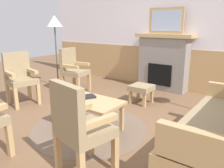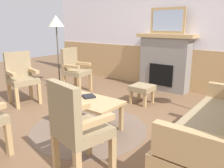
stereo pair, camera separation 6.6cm
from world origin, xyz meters
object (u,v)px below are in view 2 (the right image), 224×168
(armchair_front_left, at_px, (77,125))
(armchair_near_fireplace, at_px, (74,68))
(coffee_table, at_px, (89,103))
(floor_lamp_by_chairs, at_px, (56,26))
(fireplace, at_px, (165,62))
(couch, at_px, (218,127))
(framed_picture, at_px, (167,21))
(book_on_table, at_px, (89,96))
(armchair_by_window_left, at_px, (21,76))
(footstool, at_px, (142,89))

(armchair_front_left, bearing_deg, armchair_near_fireplace, 136.83)
(coffee_table, distance_m, floor_lamp_by_chairs, 2.65)
(armchair_near_fireplace, xyz_separation_m, armchair_front_left, (2.17, -2.04, 0.00))
(fireplace, xyz_separation_m, couch, (1.70, -2.30, -0.26))
(framed_picture, xyz_separation_m, book_on_table, (-0.06, -2.49, -1.10))
(framed_picture, xyz_separation_m, floor_lamp_by_chairs, (-2.08, -1.35, -0.11))
(fireplace, height_order, floor_lamp_by_chairs, floor_lamp_by_chairs)
(couch, relative_size, coffee_table, 1.88)
(armchair_by_window_left, bearing_deg, footstool, 36.07)
(framed_picture, xyz_separation_m, coffee_table, (0.01, -2.57, -1.17))
(floor_lamp_by_chairs, bearing_deg, armchair_near_fireplace, -2.83)
(coffee_table, xyz_separation_m, book_on_table, (-0.08, 0.09, 0.07))
(fireplace, relative_size, footstool, 3.25)
(coffee_table, bearing_deg, armchair_by_window_left, 178.04)
(book_on_table, xyz_separation_m, armchair_by_window_left, (-1.72, -0.03, 0.08))
(armchair_by_window_left, bearing_deg, framed_picture, 54.65)
(armchair_near_fireplace, bearing_deg, coffee_table, -37.77)
(book_on_table, relative_size, floor_lamp_by_chairs, 0.10)
(armchair_by_window_left, bearing_deg, armchair_front_left, -20.43)
(coffee_table, distance_m, armchair_by_window_left, 1.80)
(armchair_by_window_left, bearing_deg, coffee_table, -1.96)
(framed_picture, xyz_separation_m, armchair_by_window_left, (-1.78, -2.51, -1.02))
(book_on_table, bearing_deg, couch, 5.94)
(footstool, bearing_deg, framed_picture, 94.05)
(fireplace, distance_m, footstool, 1.21)
(couch, height_order, coffee_table, couch)
(coffee_table, xyz_separation_m, armchair_front_left, (0.63, -0.84, 0.15))
(armchair_near_fireplace, bearing_deg, fireplace, 42.17)
(book_on_table, height_order, armchair_near_fireplace, armchair_near_fireplace)
(fireplace, height_order, armchair_front_left, fireplace)
(fireplace, bearing_deg, footstool, -85.94)
(couch, xyz_separation_m, footstool, (-1.62, 1.15, -0.11))
(footstool, xyz_separation_m, armchair_near_fireplace, (-1.61, -0.23, 0.25))
(couch, xyz_separation_m, armchair_near_fireplace, (-3.22, 0.92, 0.14))
(couch, relative_size, book_on_table, 10.79)
(coffee_table, bearing_deg, armchair_near_fireplace, 142.23)
(footstool, relative_size, floor_lamp_by_chairs, 0.24)
(coffee_table, xyz_separation_m, armchair_by_window_left, (-1.80, 0.06, 0.15))
(footstool, relative_size, armchair_by_window_left, 0.41)
(couch, height_order, footstool, couch)
(coffee_table, bearing_deg, framed_picture, 90.32)
(coffee_table, relative_size, floor_lamp_by_chairs, 0.57)
(coffee_table, relative_size, footstool, 2.40)
(footstool, bearing_deg, floor_lamp_by_chairs, -174.74)
(couch, relative_size, armchair_near_fireplace, 1.84)
(footstool, xyz_separation_m, armchair_front_left, (0.56, -2.26, 0.25))
(coffee_table, height_order, armchair_near_fireplace, armchair_near_fireplace)
(armchair_near_fireplace, distance_m, armchair_front_left, 2.98)
(armchair_front_left, distance_m, floor_lamp_by_chairs, 3.54)
(armchair_near_fireplace, height_order, armchair_by_window_left, same)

